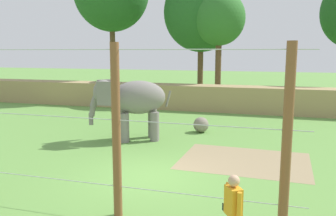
# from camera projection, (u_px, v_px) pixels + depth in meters

# --- Properties ---
(ground_plane) EXTENTS (120.00, 120.00, 0.00)m
(ground_plane) POSITION_uv_depth(u_px,v_px,m) (152.00, 177.00, 11.16)
(ground_plane) COLOR #609342
(dirt_patch) EXTENTS (4.66, 3.59, 0.01)m
(dirt_patch) POSITION_uv_depth(u_px,v_px,m) (244.00, 161.00, 12.79)
(dirt_patch) COLOR #937F5B
(dirt_patch) RESTS_ON ground
(embankment_wall) EXTENTS (36.00, 1.80, 1.66)m
(embankment_wall) POSITION_uv_depth(u_px,v_px,m) (216.00, 98.00, 23.46)
(embankment_wall) COLOR tan
(embankment_wall) RESTS_ON ground
(elephant) EXTENTS (3.35, 2.43, 2.70)m
(elephant) POSITION_uv_depth(u_px,v_px,m) (132.00, 100.00, 15.53)
(elephant) COLOR gray
(elephant) RESTS_ON ground
(enrichment_ball) EXTENTS (0.75, 0.75, 0.75)m
(enrichment_ball) POSITION_uv_depth(u_px,v_px,m) (201.00, 125.00, 17.21)
(enrichment_ball) COLOR gray
(enrichment_ball) RESTS_ON ground
(cable_fence) EXTENTS (8.72, 0.21, 4.13)m
(cable_fence) POSITION_uv_depth(u_px,v_px,m) (114.00, 132.00, 8.24)
(cable_fence) COLOR brown
(cable_fence) RESTS_ON ground
(zookeeper) EXTENTS (0.42, 0.53, 1.67)m
(zookeeper) POSITION_uv_depth(u_px,v_px,m) (233.00, 213.00, 6.63)
(zookeeper) COLOR #33384C
(zookeeper) RESTS_ON ground
(tree_behind_wall) EXTENTS (3.74, 3.74, 8.22)m
(tree_behind_wall) POSITION_uv_depth(u_px,v_px,m) (219.00, 19.00, 25.58)
(tree_behind_wall) COLOR brown
(tree_behind_wall) RESTS_ON ground
(tree_right_of_centre) EXTENTS (5.79, 5.79, 9.92)m
(tree_right_of_centre) POSITION_uv_depth(u_px,v_px,m) (201.00, 13.00, 27.43)
(tree_right_of_centre) COLOR brown
(tree_right_of_centre) RESTS_ON ground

